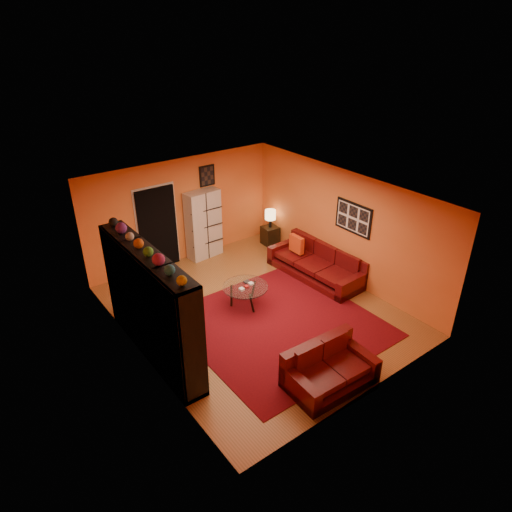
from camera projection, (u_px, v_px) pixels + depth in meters
floor at (255, 311)px, 9.66m from camera, size 6.00×6.00×0.00m
ceiling at (255, 194)px, 8.45m from camera, size 6.00×6.00×0.00m
wall_back at (182, 211)px, 11.18m from camera, size 6.00×0.00×6.00m
wall_front at (373, 330)px, 6.93m from camera, size 6.00×0.00×6.00m
wall_left at (137, 298)px, 7.73m from camera, size 0.00×6.00×6.00m
wall_right at (343, 226)px, 10.38m from camera, size 0.00×6.00×6.00m
rug at (280, 324)px, 9.22m from camera, size 3.60×3.60×0.01m
doorway at (158, 229)px, 10.91m from camera, size 0.95×0.10×2.04m
wall_art_right at (353, 218)px, 10.02m from camera, size 0.03×1.00×0.70m
wall_art_back at (207, 176)px, 11.21m from camera, size 0.42×0.03×0.52m
entertainment_unit at (151, 305)px, 7.97m from camera, size 0.45×3.00×2.10m
tv at (155, 309)px, 8.00m from camera, size 0.87×0.11×0.50m
sofa at (319, 264)px, 10.89m from camera, size 1.11×2.47×0.85m
loveseat at (327, 368)px, 7.66m from camera, size 1.53×0.96×0.85m
throw_pillow at (297, 244)px, 11.06m from camera, size 0.12×0.42×0.42m
coffee_table at (245, 288)px, 9.62m from camera, size 0.97×0.97×0.48m
storage_cabinet at (203, 224)px, 11.48m from camera, size 0.91×0.47×1.76m
bowl_chair at (150, 311)px, 9.11m from camera, size 0.69×0.69×0.56m
side_table at (270, 235)px, 12.39m from camera, size 0.43×0.43×0.50m
table_lamp at (270, 215)px, 12.11m from camera, size 0.29×0.29×0.48m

